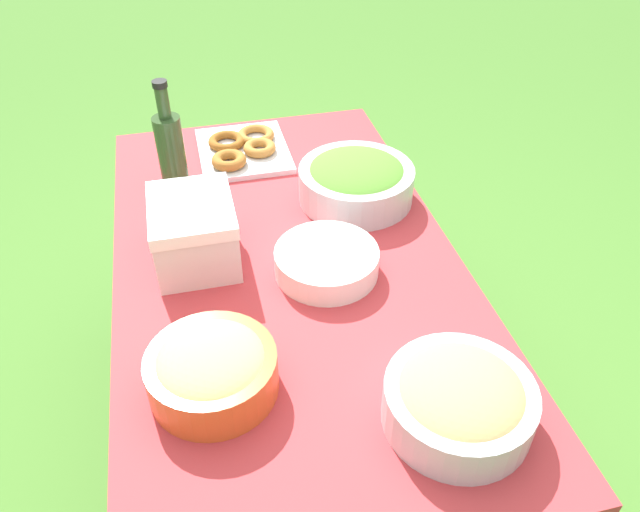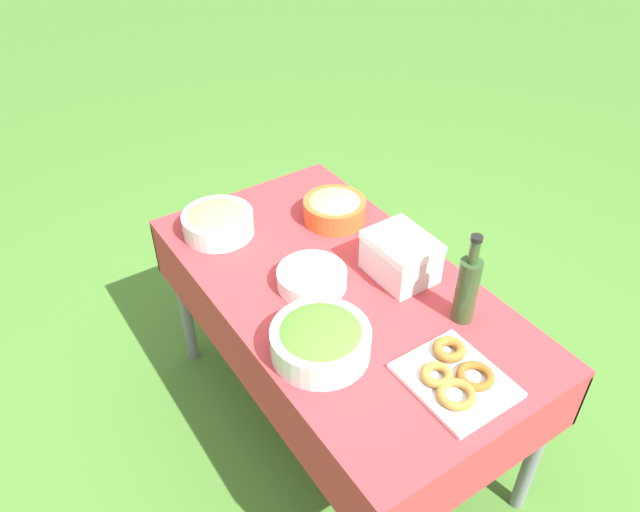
# 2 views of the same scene
# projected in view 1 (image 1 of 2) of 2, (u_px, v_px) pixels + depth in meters

# --- Properties ---
(ground_plane) EXTENTS (14.00, 14.00, 0.00)m
(ground_plane) POSITION_uv_depth(u_px,v_px,m) (296.00, 445.00, 1.91)
(ground_plane) COLOR #477A2D
(picnic_table) EXTENTS (1.43, 0.79, 0.73)m
(picnic_table) POSITION_uv_depth(u_px,v_px,m) (289.00, 293.00, 1.51)
(picnic_table) COLOR #B73338
(picnic_table) RESTS_ON ground_plane
(salad_bowl) EXTENTS (0.30, 0.30, 0.11)m
(salad_bowl) POSITION_uv_depth(u_px,v_px,m) (356.00, 180.00, 1.61)
(salad_bowl) COLOR silver
(salad_bowl) RESTS_ON picnic_table
(pasta_bowl) EXTENTS (0.24, 0.24, 0.11)m
(pasta_bowl) POSITION_uv_depth(u_px,v_px,m) (212.00, 369.00, 1.13)
(pasta_bowl) COLOR #E05B28
(pasta_bowl) RESTS_ON picnic_table
(donut_platter) EXTENTS (0.30, 0.26, 0.05)m
(donut_platter) POSITION_uv_depth(u_px,v_px,m) (243.00, 148.00, 1.82)
(donut_platter) COLOR silver
(donut_platter) RESTS_ON picnic_table
(plate_stack) EXTENTS (0.23, 0.23, 0.06)m
(plate_stack) POSITION_uv_depth(u_px,v_px,m) (327.00, 262.00, 1.40)
(plate_stack) COLOR white
(plate_stack) RESTS_ON picnic_table
(olive_oil_bottle) EXTENTS (0.07, 0.07, 0.32)m
(olive_oil_bottle) POSITION_uv_depth(u_px,v_px,m) (172.00, 154.00, 1.58)
(olive_oil_bottle) COLOR #2D4723
(olive_oil_bottle) RESTS_ON picnic_table
(bread_bowl) EXTENTS (0.26, 0.26, 0.10)m
(bread_bowl) POSITION_uv_depth(u_px,v_px,m) (459.00, 400.00, 1.07)
(bread_bowl) COLOR silver
(bread_bowl) RESTS_ON picnic_table
(cooler_box) EXTENTS (0.23, 0.19, 0.15)m
(cooler_box) POSITION_uv_depth(u_px,v_px,m) (194.00, 232.00, 1.41)
(cooler_box) COLOR silver
(cooler_box) RESTS_ON picnic_table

